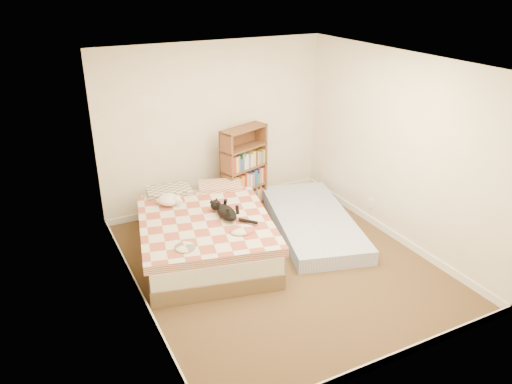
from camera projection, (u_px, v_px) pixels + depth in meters
name	position (u px, v px, depth m)	size (l,w,h in m)	color
room	(281.00, 176.00, 5.80)	(3.51, 4.01, 2.51)	#4E3621
bed	(203.00, 232.00, 6.50)	(1.98, 2.48, 0.59)	brown
bookshelf	(244.00, 177.00, 7.64)	(0.85, 0.51, 1.28)	#50311B
floor_mattress	(312.00, 221.00, 7.12)	(1.02, 2.27, 0.20)	#7F96D4
black_cat	(226.00, 211.00, 6.30)	(0.30, 0.75, 0.17)	black
white_dog	(170.00, 200.00, 6.62)	(0.30, 0.31, 0.14)	white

